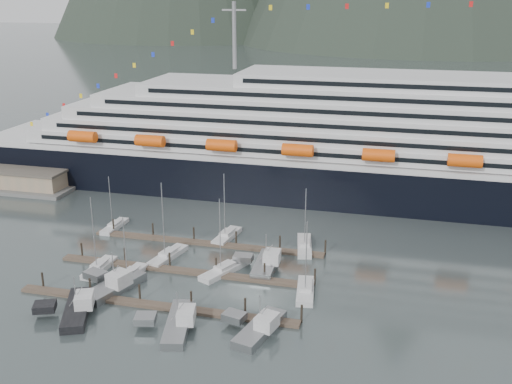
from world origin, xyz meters
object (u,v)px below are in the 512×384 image
cruise_ship (394,150)px  trawler_d (259,327)px  sailboat_d (225,270)px  sailboat_f (227,236)px  sailboat_g (304,246)px  trawler_e (265,263)px  trawler_b (114,285)px  sailboat_a (100,268)px  sailboat_h (305,291)px  trawler_c (177,322)px  sailboat_e (115,227)px  sailboat_b (168,256)px  trawler_a (76,308)px  warehouse (0,174)px  sailboat_c (130,275)px

cruise_ship → trawler_d: bearing=-103.7°
sailboat_d → sailboat_f: (-4.26, 15.13, 0.01)m
sailboat_g → trawler_e: sailboat_g is taller
trawler_b → trawler_d: size_ratio=1.03×
sailboat_a → sailboat_f: size_ratio=1.01×
sailboat_h → trawler_c: bearing=124.5°
sailboat_e → trawler_d: sailboat_e is taller
sailboat_g → trawler_b: bearing=121.2°
sailboat_f → cruise_ship: bearing=-34.5°
cruise_ship → sailboat_f: size_ratio=14.24×
sailboat_b → sailboat_d: sailboat_b is taller
trawler_a → trawler_c: size_ratio=0.98×
sailboat_h → trawler_d: bearing=153.7°
sailboat_f → trawler_a: (-14.30, -35.05, 0.46)m
sailboat_f → trawler_a: size_ratio=1.12×
sailboat_h → sailboat_d: bearing=66.4°
sailboat_a → sailboat_b: (10.20, 7.97, 0.00)m
sailboat_a → sailboat_d: bearing=-76.9°
warehouse → sailboat_b: (62.08, -34.11, -1.80)m
cruise_ship → trawler_b: (-43.92, -61.42, -11.08)m
cruise_ship → sailboat_h: bearing=-102.4°
warehouse → trawler_c: 92.60m
sailboat_h → sailboat_g: bearing=2.8°
sailboat_g → sailboat_h: size_ratio=0.96×
sailboat_f → trawler_e: sailboat_f is taller
warehouse → sailboat_b: bearing=-28.8°
cruise_ship → trawler_c: 76.60m
sailboat_g → sailboat_e: bearing=79.0°
sailboat_c → trawler_c: size_ratio=0.91×
sailboat_a → trawler_c: size_ratio=1.11×
sailboat_b → sailboat_g: bearing=-53.7°
sailboat_d → trawler_a: bearing=162.0°
sailboat_f → trawler_b: 29.09m
sailboat_d → trawler_c: size_ratio=1.12×
cruise_ship → trawler_e: bearing=-114.2°
sailboat_d → trawler_b: (-16.32, -11.34, 0.53)m
sailboat_g → sailboat_d: bearing=128.8°
sailboat_a → sailboat_f: 27.15m
trawler_b → trawler_e: size_ratio=1.09×
cruise_ship → sailboat_a: size_ratio=14.09×
sailboat_b → cruise_ship: bearing=-28.6°
sailboat_h → trawler_a: sailboat_h is taller
sailboat_a → sailboat_g: 39.63m
trawler_a → trawler_d: size_ratio=1.09×
sailboat_c → sailboat_h: sailboat_h is taller
sailboat_a → sailboat_e: size_ratio=1.21×
sailboat_c → sailboat_g: 34.67m
cruise_ship → sailboat_d: (-27.60, -50.08, -11.61)m
cruise_ship → warehouse: cruise_ship is taller
sailboat_f → trawler_c: bearing=-167.6°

